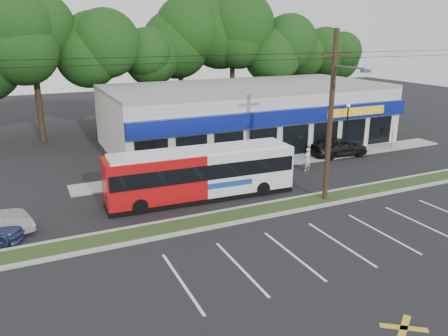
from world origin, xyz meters
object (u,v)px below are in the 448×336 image
utility_pole (329,112)px  pedestrian_b (283,157)px  lamp_post (347,123)px  car_dark (339,147)px  metrobus (201,172)px  pedestrian_a (307,159)px  sign_post (393,131)px

utility_pole → pedestrian_b: size_ratio=30.26×
lamp_post → car_dark: bearing=-161.0°
metrobus → pedestrian_a: (9.12, 1.84, -0.77)m
metrobus → car_dark: size_ratio=2.48×
utility_pole → pedestrian_a: (2.61, 5.41, -4.54)m
utility_pole → pedestrian_b: bearing=77.8°
sign_post → car_dark: sign_post is taller
utility_pole → car_dark: size_ratio=10.63×
pedestrian_b → utility_pole: bearing=101.2°
car_dark → utility_pole: bearing=141.1°
car_dark → pedestrian_a: bearing=119.8°
utility_pole → sign_post: bearing=30.1°
utility_pole → lamp_post: (8.17, 7.87, -2.74)m
metrobus → pedestrian_b: (8.00, 3.36, -0.82)m
lamp_post → car_dark: (-0.87, -0.30, -1.87)m
metrobus → pedestrian_a: size_ratio=6.69×
utility_pole → car_dark: (7.30, 7.57, -4.61)m
sign_post → car_dark: 5.92m
lamp_post → sign_post: bearing=-2.6°
car_dark → sign_post: bearing=-84.2°
lamp_post → sign_post: size_ratio=1.91×
car_dark → pedestrian_b: pedestrian_b is taller
pedestrian_b → car_dark: bearing=-150.3°
lamp_post → sign_post: lamp_post is taller
lamp_post → pedestrian_a: size_ratio=2.44×
sign_post → pedestrian_a: bearing=-168.0°
car_dark → pedestrian_a: pedestrian_a is taller
car_dark → metrobus: bearing=111.2°
pedestrian_a → lamp_post: bearing=-169.1°
sign_post → car_dark: size_ratio=0.47×
sign_post → metrobus: metrobus is taller
pedestrian_a → pedestrian_b: 1.89m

